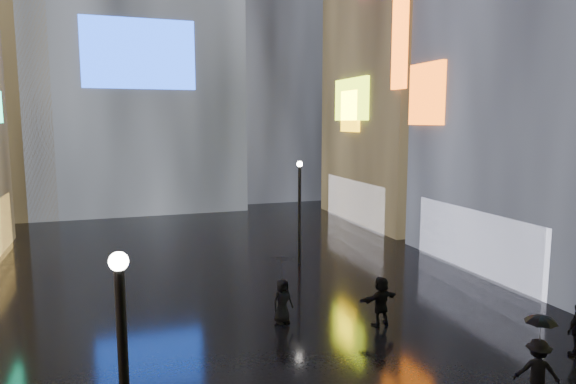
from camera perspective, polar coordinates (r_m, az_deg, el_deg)
name	(u,v)px	position (r m, az deg, el deg)	size (l,w,h in m)	color
ground	(233,276)	(24.32, -6.12, -9.27)	(140.00, 140.00, 0.00)	black
building_right_far	(420,24)	(39.44, 14.45, 17.60)	(10.28, 12.00, 28.00)	black
tower_flank_right	(263,17)	(51.62, -2.76, 18.86)	(12.00, 12.00, 34.00)	black
lamp_far	(300,206)	(25.61, 1.30, -1.58)	(0.30, 0.30, 5.20)	black
pedestrian_2	(537,372)	(15.15, 25.96, -17.50)	(1.10, 0.63, 1.71)	black
pedestrian_4	(283,301)	(18.67, -0.60, -12.00)	(0.78, 0.51, 1.60)	black
pedestrian_5	(381,301)	(18.74, 10.28, -11.81)	(1.62, 0.52, 1.75)	black
umbrella_1	(540,327)	(14.70, 26.25, -13.29)	(0.76, 0.76, 0.67)	black
umbrella_2	(283,267)	(18.29, -0.61, -8.38)	(0.93, 0.95, 0.85)	black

